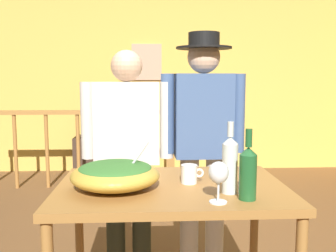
{
  "coord_description": "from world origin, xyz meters",
  "views": [
    {
      "loc": [
        -0.41,
        -2.57,
        1.32
      ],
      "look_at": [
        -0.29,
        -0.36,
        1.05
      ],
      "focal_mm": 40.64,
      "sensor_mm": 36.0,
      "label": 1
    }
  ],
  "objects_px": {
    "wine_bottle_clear": "(230,164)",
    "serving_table": "(172,201)",
    "salad_bowl": "(115,174)",
    "flat_screen_tv": "(107,116)",
    "person_standing_right": "(203,132)",
    "wine_glass": "(219,174)",
    "person_standing_left": "(128,143)",
    "framed_picture": "(147,62)",
    "tv_console": "(108,156)",
    "mug_white": "(189,174)",
    "stair_railing": "(109,139)",
    "wine_bottle_green": "(248,172)"
  },
  "relations": [
    {
      "from": "framed_picture",
      "to": "wine_bottle_green",
      "type": "bearing_deg",
      "value": -83.28
    },
    {
      "from": "tv_console",
      "to": "wine_glass",
      "type": "height_order",
      "value": "wine_glass"
    },
    {
      "from": "tv_console",
      "to": "wine_bottle_clear",
      "type": "xyz_separation_m",
      "value": [
        0.93,
        -3.45,
        0.66
      ]
    },
    {
      "from": "stair_railing",
      "to": "salad_bowl",
      "type": "height_order",
      "value": "salad_bowl"
    },
    {
      "from": "stair_railing",
      "to": "framed_picture",
      "type": "bearing_deg",
      "value": 61.36
    },
    {
      "from": "wine_glass",
      "to": "framed_picture",
      "type": "bearing_deg",
      "value": 94.61
    },
    {
      "from": "tv_console",
      "to": "person_standing_right",
      "type": "relative_size",
      "value": 0.55
    },
    {
      "from": "stair_railing",
      "to": "mug_white",
      "type": "height_order",
      "value": "stair_railing"
    },
    {
      "from": "serving_table",
      "to": "wine_glass",
      "type": "height_order",
      "value": "wine_glass"
    },
    {
      "from": "serving_table",
      "to": "salad_bowl",
      "type": "relative_size",
      "value": 2.65
    },
    {
      "from": "flat_screen_tv",
      "to": "person_standing_left",
      "type": "xyz_separation_m",
      "value": [
        0.41,
        -2.6,
        0.07
      ]
    },
    {
      "from": "wine_bottle_clear",
      "to": "serving_table",
      "type": "bearing_deg",
      "value": 150.62
    },
    {
      "from": "flat_screen_tv",
      "to": "tv_console",
      "type": "bearing_deg",
      "value": 90.0
    },
    {
      "from": "framed_picture",
      "to": "person_standing_left",
      "type": "relative_size",
      "value": 0.34
    },
    {
      "from": "wine_bottle_clear",
      "to": "mug_white",
      "type": "bearing_deg",
      "value": 133.5
    },
    {
      "from": "wine_bottle_green",
      "to": "person_standing_right",
      "type": "height_order",
      "value": "person_standing_right"
    },
    {
      "from": "serving_table",
      "to": "person_standing_right",
      "type": "bearing_deg",
      "value": 68.92
    },
    {
      "from": "salad_bowl",
      "to": "wine_glass",
      "type": "bearing_deg",
      "value": -27.75
    },
    {
      "from": "serving_table",
      "to": "person_standing_right",
      "type": "height_order",
      "value": "person_standing_right"
    },
    {
      "from": "stair_railing",
      "to": "wine_bottle_green",
      "type": "relative_size",
      "value": 7.29
    },
    {
      "from": "serving_table",
      "to": "mug_white",
      "type": "xyz_separation_m",
      "value": [
        0.1,
        0.03,
        0.14
      ]
    },
    {
      "from": "stair_railing",
      "to": "tv_console",
      "type": "xyz_separation_m",
      "value": [
        -0.07,
        0.57,
        -0.32
      ]
    },
    {
      "from": "framed_picture",
      "to": "mug_white",
      "type": "bearing_deg",
      "value": -86.43
    },
    {
      "from": "wine_bottle_clear",
      "to": "person_standing_left",
      "type": "relative_size",
      "value": 0.23
    },
    {
      "from": "salad_bowl",
      "to": "serving_table",
      "type": "bearing_deg",
      "value": 8.96
    },
    {
      "from": "person_standing_left",
      "to": "flat_screen_tv",
      "type": "bearing_deg",
      "value": -80.02
    },
    {
      "from": "wine_bottle_clear",
      "to": "mug_white",
      "type": "distance_m",
      "value": 0.26
    },
    {
      "from": "wine_bottle_green",
      "to": "mug_white",
      "type": "xyz_separation_m",
      "value": [
        -0.23,
        0.28,
        -0.08
      ]
    },
    {
      "from": "framed_picture",
      "to": "stair_railing",
      "type": "height_order",
      "value": "framed_picture"
    },
    {
      "from": "wine_bottle_clear",
      "to": "wine_bottle_green",
      "type": "height_order",
      "value": "wine_bottle_clear"
    },
    {
      "from": "flat_screen_tv",
      "to": "person_standing_right",
      "type": "xyz_separation_m",
      "value": [
        0.92,
        -2.6,
        0.14
      ]
    },
    {
      "from": "stair_railing",
      "to": "person_standing_right",
      "type": "height_order",
      "value": "person_standing_right"
    },
    {
      "from": "tv_console",
      "to": "wine_bottle_green",
      "type": "xyz_separation_m",
      "value": [
        0.99,
        -3.55,
        0.64
      ]
    },
    {
      "from": "serving_table",
      "to": "salad_bowl",
      "type": "bearing_deg",
      "value": -171.04
    },
    {
      "from": "stair_railing",
      "to": "wine_glass",
      "type": "distance_m",
      "value": 3.13
    },
    {
      "from": "wine_bottle_green",
      "to": "mug_white",
      "type": "bearing_deg",
      "value": 129.35
    },
    {
      "from": "salad_bowl",
      "to": "flat_screen_tv",
      "type": "bearing_deg",
      "value": 96.58
    },
    {
      "from": "stair_railing",
      "to": "tv_console",
      "type": "distance_m",
      "value": 0.66
    },
    {
      "from": "stair_railing",
      "to": "wine_glass",
      "type": "relative_size",
      "value": 12.76
    },
    {
      "from": "wine_glass",
      "to": "tv_console",
      "type": "bearing_deg",
      "value": 103.31
    },
    {
      "from": "wine_glass",
      "to": "person_standing_left",
      "type": "relative_size",
      "value": 0.12
    },
    {
      "from": "serving_table",
      "to": "person_standing_right",
      "type": "xyz_separation_m",
      "value": [
        0.26,
        0.67,
        0.27
      ]
    },
    {
      "from": "wine_bottle_clear",
      "to": "person_standing_left",
      "type": "bearing_deg",
      "value": 122.64
    },
    {
      "from": "wine_glass",
      "to": "person_standing_left",
      "type": "distance_m",
      "value": 1.05
    },
    {
      "from": "framed_picture",
      "to": "stair_railing",
      "type": "bearing_deg",
      "value": -118.64
    },
    {
      "from": "tv_console",
      "to": "flat_screen_tv",
      "type": "distance_m",
      "value": 0.55
    },
    {
      "from": "stair_railing",
      "to": "mug_white",
      "type": "bearing_deg",
      "value": -75.62
    },
    {
      "from": "salad_bowl",
      "to": "wine_glass",
      "type": "distance_m",
      "value": 0.53
    },
    {
      "from": "serving_table",
      "to": "wine_bottle_green",
      "type": "xyz_separation_m",
      "value": [
        0.33,
        -0.25,
        0.21
      ]
    },
    {
      "from": "tv_console",
      "to": "salad_bowl",
      "type": "height_order",
      "value": "salad_bowl"
    }
  ]
}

